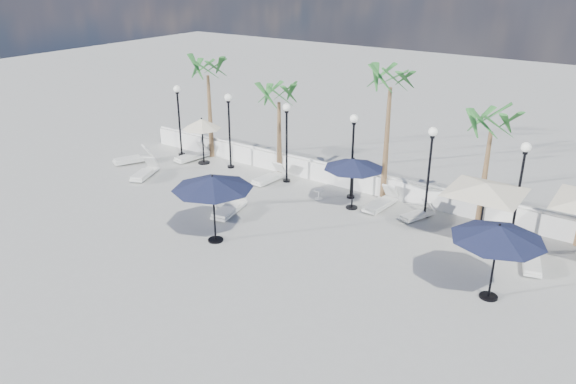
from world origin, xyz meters
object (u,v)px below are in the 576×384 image
Objects in this scene: lounger_1 at (192,156)px; lounger_5 at (417,214)px; lounger_6 at (381,203)px; lounger_7 at (532,261)px; lounger_2 at (145,172)px; lounger_4 at (230,208)px; lounger_0 at (133,158)px; parasol_navy_right at (499,233)px; parasol_cream_small at (202,124)px; parasol_cream_sq_a at (487,183)px; parasol_navy_left at (213,183)px; lounger_3 at (269,177)px; parasol_navy_mid at (354,164)px.

lounger_1 reaches higher than lounger_5.
lounger_6 is 1.12× the size of lounger_7.
lounger_2 is 1.12× the size of lounger_7.
lounger_4 is 1.17× the size of lounger_7.
parasol_navy_right reaches higher than lounger_0.
lounger_5 is at bearing 134.33° from parasol_navy_right.
parasol_cream_sq_a is at bearing -2.92° from parasol_cream_small.
lounger_6 is 6.74m from lounger_7.
parasol_navy_right is at bearing -24.71° from lounger_5.
lounger_6 is at bearing -162.52° from lounger_5.
parasol_cream_sq_a is at bearing 33.94° from parasol_navy_left.
lounger_0 is at bearing -146.19° from parasol_cream_small.
lounger_5 is at bearing 0.96° from lounger_6.
lounger_4 is (8.32, -2.04, 0.01)m from lounger_0.
parasol_navy_left is at bearing -67.39° from lounger_3.
parasol_navy_right reaches higher than lounger_7.
lounger_7 is (6.54, -1.62, -0.03)m from lounger_6.
lounger_7 is at bearing -5.43° from parasol_cream_small.
parasol_navy_mid is at bearing 157.60° from lounger_7.
lounger_0 is 19.42m from parasol_navy_right.
lounger_3 is at bearing 6.85° from lounger_2.
lounger_7 is 11.60m from parasol_navy_left.
lounger_6 is (13.30, 2.09, -0.00)m from lounger_0.
parasol_navy_left is at bearing 0.50° from lounger_0.
parasol_navy_mid is (12.27, 1.39, 1.76)m from lounger_0.
lounger_2 is at bearing 159.79° from lounger_4.
lounger_6 is at bearing 8.29° from lounger_1.
lounger_7 is (17.76, 1.57, -0.03)m from lounger_2.
lounger_5 is 1.72m from lounger_6.
parasol_cream_sq_a is at bearing 111.74° from parasol_navy_right.
lounger_7 is at bearing 0.82° from lounger_4.
parasol_cream_small is at bearing 159.02° from lounger_7.
lounger_1 is 1.20× the size of lounger_5.
lounger_1 is 17.69m from lounger_7.
lounger_7 is (12.33, -1.37, -0.02)m from lounger_3.
parasol_cream_small is at bearing 164.87° from parasol_navy_right.
parasol_cream_sq_a is (9.43, 3.37, 2.13)m from lounger_4.
lounger_6 reaches higher than lounger_3.
lounger_4 reaches higher than lounger_1.
lounger_2 is at bearing -146.78° from lounger_3.
lounger_0 reaches higher than lounger_2.
parasol_navy_left is (-10.37, -4.72, 2.14)m from lounger_7.
parasol_navy_left is (1.16, -2.20, 2.10)m from lounger_4.
lounger_2 is at bearing 156.87° from parasol_navy_left.
parasol_cream_small is at bearing 6.87° from lounger_1.
lounger_4 is 1.28× the size of lounger_5.
lounger_5 is 0.91× the size of lounger_7.
lounger_1 is 2.05m from parasol_cream_small.
lounger_0 is at bearing -161.37° from lounger_3.
lounger_5 is 0.59× the size of parasol_navy_right.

